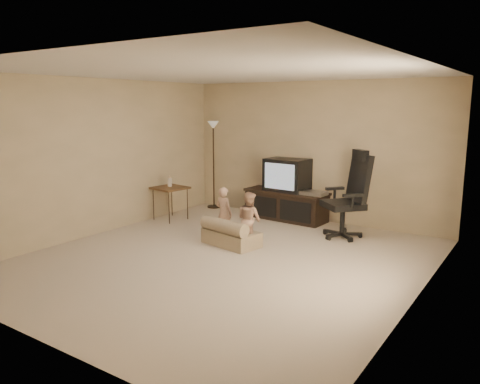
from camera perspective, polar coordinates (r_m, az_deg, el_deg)
The scene contains 9 objects.
floor at distance 6.47m, azimuth -1.83°, elevation -8.22°, with size 5.50×5.50×0.00m, color beige.
room_shell at distance 6.15m, azimuth -1.91°, elevation 5.29°, with size 5.50×5.50×5.50m.
tv_stand at distance 8.61m, azimuth 5.72°, elevation -0.29°, with size 1.59×0.67×1.12m.
office_chair at distance 7.59m, azimuth 13.02°, elevation -1.72°, with size 0.91×0.91×1.40m.
side_table at distance 8.62m, azimuth -8.53°, elevation 0.48°, with size 0.62×0.62×0.82m.
floor_lamp at distance 9.46m, azimuth -3.26°, elevation 5.75°, with size 0.27×0.27×1.76m.
child_sofa at distance 7.04m, azimuth -1.30°, elevation -5.19°, with size 0.93×0.64×0.42m.
toddler_left at distance 7.30m, azimuth -1.99°, elevation -2.63°, with size 0.30×0.22×0.83m, color tan.
toddler_right at distance 6.96m, azimuth 1.14°, elevation -3.32°, with size 0.40×0.22×0.82m, color tan.
Camera 1 is at (3.58, -4.97, 2.09)m, focal length 35.00 mm.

